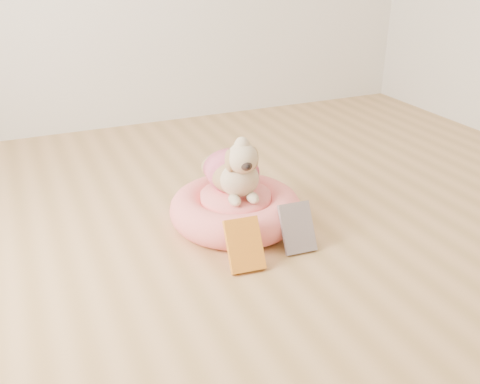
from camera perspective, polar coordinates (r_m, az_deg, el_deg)
name	(u,v)px	position (r m, az deg, el deg)	size (l,w,h in m)	color
floor	(317,290)	(2.06, 8.17, -10.26)	(4.50, 4.50, 0.00)	#AB8047
pet_bed	(236,209)	(2.44, -0.47, -1.84)	(0.60, 0.60, 0.16)	#FF6369
dog	(234,160)	(2.37, -0.64, 3.42)	(0.28, 0.41, 0.30)	olive
book_yellow	(244,245)	(2.12, 0.48, -5.65)	(0.14, 0.03, 0.21)	gold
book_white	(297,228)	(2.25, 6.14, -3.81)	(0.14, 0.02, 0.21)	silver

